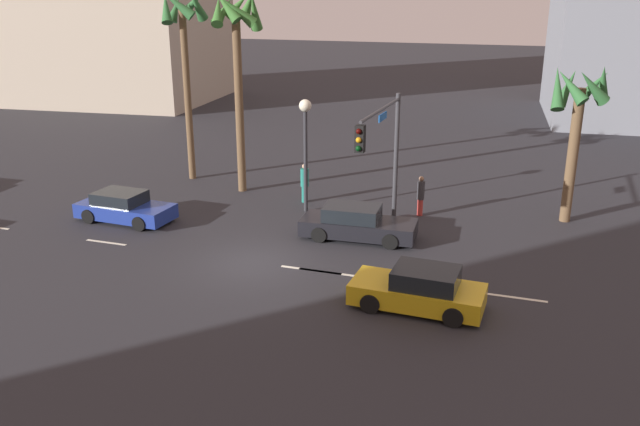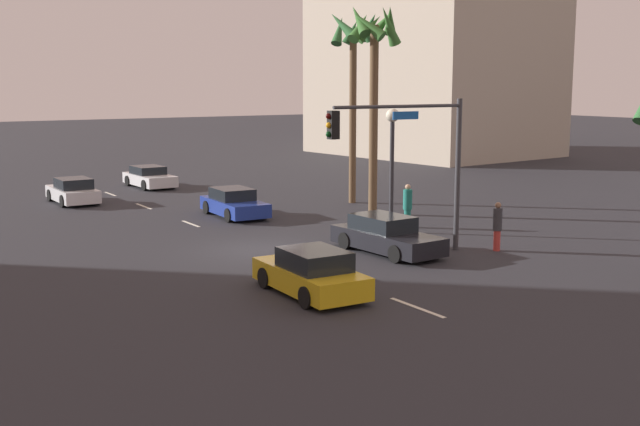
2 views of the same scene
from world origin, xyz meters
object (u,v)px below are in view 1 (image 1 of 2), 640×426
(streetlamp, at_px, (305,132))
(pedestrian_1, at_px, (421,195))
(car_0, at_px, (124,208))
(car_2, at_px, (357,224))
(pedestrian_0, at_px, (305,182))
(palm_tree_2, at_px, (236,38))
(palm_tree_1, at_px, (184,35))
(traffic_signal, at_px, (384,145))
(palm_tree_0, at_px, (578,106))
(car_4, at_px, (419,290))

(streetlamp, bearing_deg, pedestrian_1, 11.89)
(car_0, height_order, car_2, car_2)
(pedestrian_0, bearing_deg, palm_tree_2, 168.30)
(pedestrian_1, xyz_separation_m, palm_tree_1, (-12.84, 2.26, 6.58))
(car_0, xyz_separation_m, traffic_signal, (11.31, 1.61, 3.30))
(car_0, height_order, traffic_signal, traffic_signal)
(traffic_signal, relative_size, palm_tree_2, 0.59)
(traffic_signal, height_order, pedestrian_0, traffic_signal)
(traffic_signal, relative_size, palm_tree_0, 0.83)
(car_0, distance_m, palm_tree_1, 9.97)
(pedestrian_0, distance_m, palm_tree_0, 12.60)
(car_0, xyz_separation_m, pedestrian_1, (12.32, 4.87, 0.37))
(car_2, distance_m, car_4, 6.54)
(car_0, distance_m, streetlamp, 8.70)
(palm_tree_0, relative_size, palm_tree_2, 0.71)
(pedestrian_1, relative_size, palm_tree_1, 0.18)
(traffic_signal, xyz_separation_m, palm_tree_2, (-8.29, 4.23, 3.66))
(palm_tree_0, bearing_deg, pedestrian_1, -168.71)
(car_0, distance_m, pedestrian_0, 8.40)
(pedestrian_1, height_order, palm_tree_1, palm_tree_1)
(palm_tree_2, bearing_deg, pedestrian_1, -5.96)
(palm_tree_1, bearing_deg, traffic_signal, -25.02)
(pedestrian_0, distance_m, pedestrian_1, 5.65)
(traffic_signal, bearing_deg, car_4, -66.05)
(traffic_signal, bearing_deg, palm_tree_2, 152.96)
(car_0, relative_size, palm_tree_0, 0.63)
(car_0, bearing_deg, streetlamp, 27.81)
(car_2, distance_m, pedestrian_0, 5.41)
(traffic_signal, relative_size, streetlamp, 1.12)
(pedestrian_0, height_order, pedestrian_1, pedestrian_0)
(streetlamp, xyz_separation_m, palm_tree_1, (-7.72, 3.34, 3.84))
(car_2, height_order, car_4, car_4)
(pedestrian_0, relative_size, palm_tree_2, 0.19)
(car_2, bearing_deg, palm_tree_0, 31.30)
(streetlamp, bearing_deg, car_2, -39.90)
(car_0, xyz_separation_m, palm_tree_2, (3.01, 5.84, 6.97))
(car_4, bearing_deg, palm_tree_2, 137.06)
(car_0, relative_size, car_2, 0.91)
(traffic_signal, xyz_separation_m, streetlamp, (-4.11, 2.18, -0.20))
(car_2, relative_size, traffic_signal, 0.82)
(car_0, bearing_deg, palm_tree_1, 94.19)
(car_2, bearing_deg, palm_tree_2, 147.40)
(pedestrian_1, bearing_deg, palm_tree_0, 11.29)
(car_0, xyz_separation_m, palm_tree_0, (18.54, 6.12, 4.49))
(traffic_signal, distance_m, palm_tree_0, 8.61)
(palm_tree_0, bearing_deg, streetlamp, -168.44)
(car_0, distance_m, pedestrian_1, 13.25)
(palm_tree_0, bearing_deg, car_4, -113.76)
(traffic_signal, height_order, palm_tree_1, palm_tree_1)
(streetlamp, bearing_deg, car_0, -152.19)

